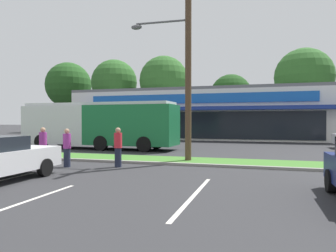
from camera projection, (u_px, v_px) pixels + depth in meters
name	position (u px, v px, depth m)	size (l,w,h in m)	color
grass_median	(98.00, 157.00, 16.49)	(56.00, 2.20, 0.12)	#427A2D
curb_lip	(85.00, 160.00, 15.32)	(56.00, 0.24, 0.12)	gray
parking_stripe_2	(13.00, 206.00, 7.33)	(0.12, 4.80, 0.01)	silver
parking_stripe_3	(194.00, 195.00, 8.36)	(0.12, 4.80, 0.01)	silver
storefront_building	(205.00, 114.00, 37.18)	(28.47, 13.76, 5.44)	silver
tree_far_left	(68.00, 85.00, 54.74)	(7.90, 7.90, 12.15)	#473323
tree_left	(114.00, 83.00, 48.24)	(7.02, 7.02, 11.38)	#473323
tree_mid_left	(164.00, 81.00, 45.23)	(7.07, 7.07, 11.33)	#473323
tree_mid	(231.00, 95.00, 45.50)	(5.96, 5.96, 8.73)	#473323
tree_mid_right	(304.00, 77.00, 40.42)	(7.42, 7.42, 11.36)	#473323
utility_pole	(185.00, 57.00, 14.83)	(3.03, 2.40, 9.40)	#4C3826
city_bus	(99.00, 124.00, 22.16)	(11.38, 2.83, 3.25)	#196638
car_3	(65.00, 134.00, 29.73)	(4.69, 1.93, 1.41)	slate
pedestrian_near_bench	(43.00, 146.00, 14.35)	(0.34, 0.34, 1.69)	#47423D
pedestrian_by_pole	(67.00, 148.00, 13.47)	(0.33, 0.33, 1.66)	#1E2338
pedestrian_mid	(118.00, 147.00, 13.46)	(0.34, 0.34, 1.70)	#1E2338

